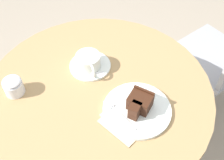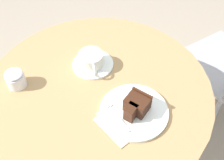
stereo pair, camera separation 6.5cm
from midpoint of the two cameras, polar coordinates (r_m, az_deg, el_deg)
The scene contains 9 objects.
cafe_table at distance 1.12m, azimuth -1.02°, elevation -5.31°, with size 0.84×0.84×0.72m.
saucer at distance 1.10m, azimuth -2.20°, elevation 3.14°, with size 0.16×0.16×0.01m.
coffee_cup at distance 1.07m, azimuth -2.37°, elevation 4.12°, with size 0.13×0.09×0.06m.
teaspoon at distance 1.06m, azimuth -3.40°, elevation 1.45°, with size 0.03×0.11×0.00m.
cake_plate at distance 0.96m, azimuth 6.42°, elevation -6.45°, with size 0.23×0.23×0.01m.
cake_slice at distance 0.94m, azimuth 6.97°, elevation -5.13°, with size 0.10×0.11×0.06m.
fork at distance 0.95m, azimuth 2.15°, elevation -6.37°, with size 0.15×0.06×0.00m.
napkin at distance 0.95m, azimuth 4.61°, elevation -8.21°, with size 0.20×0.21×0.00m.
sugar_pot at distance 1.06m, azimuth -17.41°, elevation 0.22°, with size 0.07×0.07×0.07m.
Camera 2 is at (0.64, -0.11, 1.52)m, focal length 45.00 mm.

